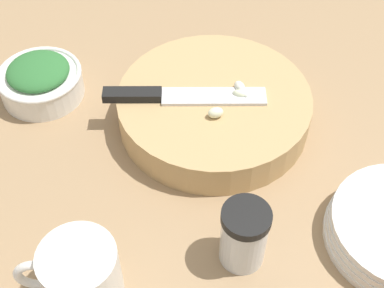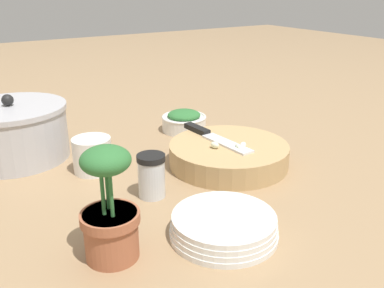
{
  "view_description": "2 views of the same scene",
  "coord_description": "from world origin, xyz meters",
  "px_view_note": "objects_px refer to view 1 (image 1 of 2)",
  "views": [
    {
      "loc": [
        -0.05,
        0.45,
        0.58
      ],
      "look_at": [
        -0.01,
        -0.02,
        0.04
      ],
      "focal_mm": 50.0,
      "sensor_mm": 36.0,
      "label": 1
    },
    {
      "loc": [
        -0.79,
        0.46,
        0.41
      ],
      "look_at": [
        -0.03,
        -0.02,
        0.07
      ],
      "focal_mm": 40.0,
      "sensor_mm": 36.0,
      "label": 2
    }
  ],
  "objects_px": {
    "cutting_board": "(214,108)",
    "garlic_cloves": "(232,98)",
    "coffee_mug": "(80,274)",
    "chef_knife": "(174,96)",
    "spice_jar": "(244,236)",
    "herb_bowl": "(40,80)"
  },
  "relations": [
    {
      "from": "coffee_mug",
      "to": "garlic_cloves",
      "type": "bearing_deg",
      "value": -120.69
    },
    {
      "from": "chef_knife",
      "to": "garlic_cloves",
      "type": "xyz_separation_m",
      "value": [
        -0.08,
        0.0,
        0.0
      ]
    },
    {
      "from": "cutting_board",
      "to": "chef_knife",
      "type": "relative_size",
      "value": 1.21
    },
    {
      "from": "spice_jar",
      "to": "coffee_mug",
      "type": "xyz_separation_m",
      "value": [
        0.18,
        0.06,
        -0.01
      ]
    },
    {
      "from": "cutting_board",
      "to": "garlic_cloves",
      "type": "distance_m",
      "value": 0.04
    },
    {
      "from": "herb_bowl",
      "to": "spice_jar",
      "type": "bearing_deg",
      "value": 139.64
    },
    {
      "from": "chef_knife",
      "to": "cutting_board",
      "type": "bearing_deg",
      "value": 95.29
    },
    {
      "from": "chef_knife",
      "to": "herb_bowl",
      "type": "distance_m",
      "value": 0.22
    },
    {
      "from": "spice_jar",
      "to": "coffee_mug",
      "type": "bearing_deg",
      "value": 18.05
    },
    {
      "from": "cutting_board",
      "to": "garlic_cloves",
      "type": "relative_size",
      "value": 3.58
    },
    {
      "from": "spice_jar",
      "to": "garlic_cloves",
      "type": "bearing_deg",
      "value": -84.86
    },
    {
      "from": "cutting_board",
      "to": "coffee_mug",
      "type": "relative_size",
      "value": 2.37
    },
    {
      "from": "cutting_board",
      "to": "spice_jar",
      "type": "height_order",
      "value": "spice_jar"
    },
    {
      "from": "garlic_cloves",
      "to": "herb_bowl",
      "type": "height_order",
      "value": "garlic_cloves"
    },
    {
      "from": "herb_bowl",
      "to": "spice_jar",
      "type": "xyz_separation_m",
      "value": [
        -0.31,
        0.27,
        0.02
      ]
    },
    {
      "from": "spice_jar",
      "to": "cutting_board",
      "type": "bearing_deg",
      "value": -79.0
    },
    {
      "from": "garlic_cloves",
      "to": "spice_jar",
      "type": "height_order",
      "value": "spice_jar"
    },
    {
      "from": "herb_bowl",
      "to": "coffee_mug",
      "type": "distance_m",
      "value": 0.35
    },
    {
      "from": "spice_jar",
      "to": "coffee_mug",
      "type": "distance_m",
      "value": 0.19
    },
    {
      "from": "chef_knife",
      "to": "garlic_cloves",
      "type": "distance_m",
      "value": 0.08
    },
    {
      "from": "cutting_board",
      "to": "coffee_mug",
      "type": "bearing_deg",
      "value": 64.27
    },
    {
      "from": "garlic_cloves",
      "to": "spice_jar",
      "type": "xyz_separation_m",
      "value": [
        -0.02,
        0.22,
        -0.01
      ]
    }
  ]
}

